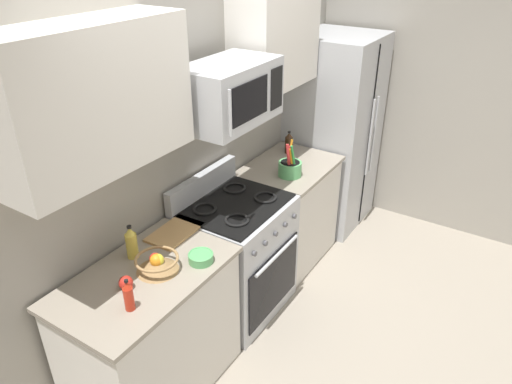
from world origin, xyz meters
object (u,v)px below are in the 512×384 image
(cutting_board, at_px, (175,232))
(prep_bowl, at_px, (201,257))
(range_oven, at_px, (237,256))
(bottle_soy, at_px, (289,143))
(bottle_oil, at_px, (131,243))
(refrigerator, at_px, (333,133))
(bottle_hot_sauce, at_px, (129,296))
(utensil_crock, at_px, (290,168))
(apple_loose, at_px, (126,283))
(microwave, at_px, (229,93))
(fruit_basket, at_px, (157,263))

(cutting_board, bearing_deg, prep_bowl, -114.26)
(range_oven, height_order, prep_bowl, range_oven)
(bottle_soy, height_order, bottle_oil, bottle_oil)
(bottle_oil, bearing_deg, prep_bowl, -64.10)
(cutting_board, distance_m, bottle_oil, 0.35)
(refrigerator, height_order, bottle_hot_sauce, refrigerator)
(utensil_crock, relative_size, prep_bowl, 1.97)
(refrigerator, height_order, bottle_soy, refrigerator)
(range_oven, bearing_deg, bottle_soy, 7.40)
(bottle_oil, relative_size, prep_bowl, 1.46)
(utensil_crock, xyz_separation_m, bottle_hot_sauce, (-1.79, -0.05, 0.02))
(apple_loose, relative_size, prep_bowl, 0.52)
(utensil_crock, distance_m, prep_bowl, 1.28)
(apple_loose, bearing_deg, bottle_soy, 3.76)
(refrigerator, height_order, bottle_oil, refrigerator)
(microwave, xyz_separation_m, cutting_board, (-0.50, 0.11, -0.81))
(bottle_soy, relative_size, prep_bowl, 1.33)
(microwave, distance_m, bottle_oil, 1.11)
(bottle_soy, bearing_deg, utensil_crock, -149.83)
(range_oven, height_order, bottle_soy, bottle_soy)
(bottle_hot_sauce, bearing_deg, fruit_basket, 17.82)
(fruit_basket, bearing_deg, utensil_crock, -2.14)
(range_oven, relative_size, apple_loose, 13.89)
(apple_loose, bearing_deg, cutting_board, 13.93)
(utensil_crock, relative_size, cutting_board, 0.82)
(microwave, xyz_separation_m, apple_loose, (-1.06, -0.03, -0.78))
(cutting_board, height_order, bottle_soy, bottle_soy)
(refrigerator, distance_m, bottle_oil, 2.47)
(refrigerator, height_order, prep_bowl, refrigerator)
(refrigerator, relative_size, cutting_board, 5.08)
(refrigerator, height_order, cutting_board, refrigerator)
(range_oven, bearing_deg, refrigerator, -0.61)
(refrigerator, xyz_separation_m, apple_loose, (-2.69, 0.01, 0.03))
(utensil_crock, distance_m, bottle_hot_sauce, 1.79)
(utensil_crock, height_order, cutting_board, utensil_crock)
(prep_bowl, bearing_deg, bottle_soy, 11.22)
(range_oven, relative_size, refrigerator, 0.59)
(utensil_crock, bearing_deg, range_oven, 171.60)
(refrigerator, bearing_deg, prep_bowl, -175.46)
(refrigerator, height_order, apple_loose, refrigerator)
(range_oven, bearing_deg, bottle_hot_sauce, -173.14)
(refrigerator, distance_m, bottle_hot_sauce, 2.80)
(fruit_basket, distance_m, cutting_board, 0.39)
(bottle_soy, relative_size, bottle_hot_sauce, 1.06)
(microwave, bearing_deg, range_oven, -89.92)
(range_oven, relative_size, utensil_crock, 3.66)
(apple_loose, xyz_separation_m, bottle_oil, (0.23, 0.18, 0.06))
(range_oven, xyz_separation_m, prep_bowl, (-0.65, -0.20, 0.47))
(refrigerator, xyz_separation_m, utensil_crock, (-1.00, -0.08, 0.06))
(microwave, height_order, fruit_basket, microwave)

